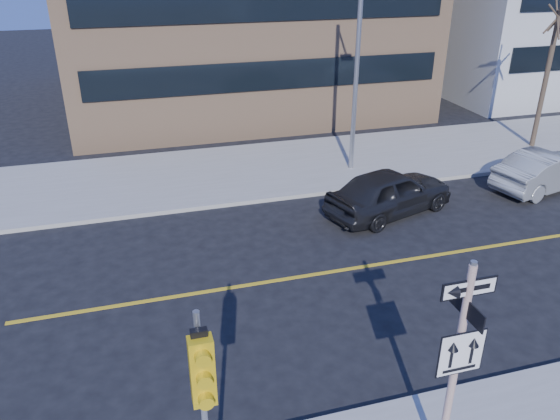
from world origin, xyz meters
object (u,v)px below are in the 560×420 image
object	(u,v)px
parked_car_a	(390,192)
street_tree_west	(558,21)
parked_car_b	(547,170)
sign_pole	(457,359)
traffic_signal	(203,388)
streetlight_a	(360,53)

from	to	relation	value
parked_car_a	street_tree_west	xyz separation A→B (m)	(9.28, 4.29, 4.73)
parked_car_b	street_tree_west	bearing A→B (deg)	-47.88
sign_pole	traffic_signal	distance (m)	4.05
sign_pole	street_tree_west	bearing A→B (deg)	46.74
traffic_signal	street_tree_west	size ratio (longest dim) A/B	0.63
street_tree_west	parked_car_b	bearing A→B (deg)	-123.81
traffic_signal	parked_car_a	xyz separation A→B (m)	(7.72, 9.67, -2.23)
traffic_signal	parked_car_b	xyz separation A→B (m)	(14.33, 9.97, -2.29)
sign_pole	parked_car_b	distance (m)	14.35
sign_pole	parked_car_a	size ratio (longest dim) A/B	0.87
streetlight_a	street_tree_west	xyz separation A→B (m)	(9.00, 0.54, 0.77)
sign_pole	streetlight_a	world-z (taller)	streetlight_a
streetlight_a	parked_car_b	bearing A→B (deg)	-28.60
parked_car_b	street_tree_west	size ratio (longest dim) A/B	0.71
sign_pole	parked_car_b	xyz separation A→B (m)	(10.33, 9.82, -1.69)
traffic_signal	parked_car_a	world-z (taller)	traffic_signal
traffic_signal	parked_car_b	bearing A→B (deg)	34.83
traffic_signal	streetlight_a	world-z (taller)	streetlight_a
sign_pole	traffic_signal	xyz separation A→B (m)	(-4.00, -0.15, 0.59)
sign_pole	street_tree_west	world-z (taller)	street_tree_west
parked_car_b	streetlight_a	bearing A→B (deg)	47.32
parked_car_a	streetlight_a	xyz separation A→B (m)	(0.28, 3.74, 3.96)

